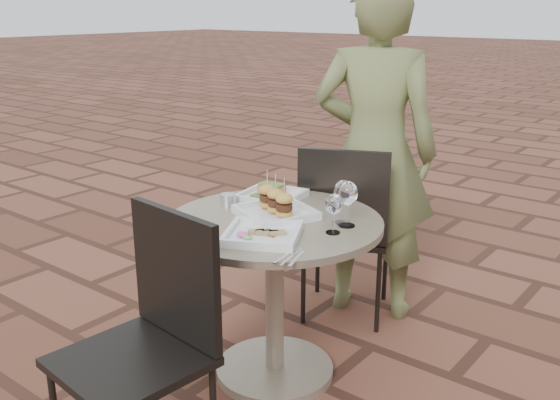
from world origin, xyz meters
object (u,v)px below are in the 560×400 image
Objects in this scene: chair_near at (152,325)px; chair_far at (345,220)px; cafe_table at (274,274)px; plate_salmon at (272,194)px; diner at (375,152)px; plate_tuna at (263,233)px; plate_sliders at (276,207)px.

chair_far is at bearing 98.82° from chair_near.
plate_salmon is (-0.19, 0.22, 0.27)m from cafe_table.
diner is at bearing 72.31° from plate_salmon.
chair_near reaches higher than cafe_table.
cafe_table is at bearing 116.75° from plate_tuna.
chair_far reaches higher than plate_tuna.
plate_sliders is at bearing 117.53° from plate_tuna.
chair_near is 0.54m from plate_tuna.
diner is 1.02m from plate_tuna.
chair_far is 0.54× the size of diner.
diner reaches higher than plate_sliders.
cafe_table is 0.29m from plate_sliders.
plate_salmon is at bearing 124.93° from plate_tuna.
chair_far is 0.85m from plate_tuna.
diner is at bearing 88.48° from plate_sliders.
cafe_table is 0.34m from plate_tuna.
cafe_table is 2.44× the size of plate_sliders.
chair_near is (0.03, -0.69, 0.07)m from cafe_table.
plate_tuna is (0.14, -0.81, 0.20)m from chair_far.
plate_tuna is at bearing 75.26° from diner.
plate_tuna is (0.07, 0.50, 0.20)m from chair_near.
plate_sliders is at bearing 99.74° from chair_near.
plate_tuna is at bearing -55.07° from plate_salmon.
cafe_table is 3.05× the size of plate_salmon.
diner is (-0.03, 1.51, 0.32)m from chair_near.
chair_far reaches higher than plate_sliders.
plate_tuna reaches higher than cafe_table.
plate_sliders is (-0.02, 0.04, 0.29)m from cafe_table.
chair_far is 0.62m from plate_sliders.
plate_sliders is (-0.02, -0.78, -0.10)m from diner.
chair_far is 1.00× the size of chair_near.
diner is 4.69× the size of plate_sliders.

